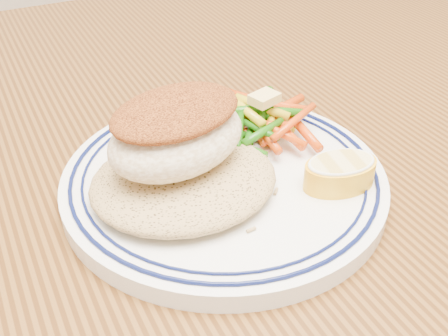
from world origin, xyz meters
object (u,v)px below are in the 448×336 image
at_px(fish_fillet, 176,131).
at_px(dining_table, 230,236).
at_px(plate, 224,179).
at_px(lemon_wedge, 340,172).
at_px(vegetable_pile, 261,122).
at_px(rice_pilaf, 184,177).

bearing_deg(fish_fillet, dining_table, 33.36).
bearing_deg(plate, dining_table, 57.08).
bearing_deg(fish_fillet, lemon_wedge, -26.54).
bearing_deg(fish_fillet, vegetable_pile, 20.68).
distance_m(rice_pilaf, lemon_wedge, 0.11).
xyz_separation_m(rice_pilaf, vegetable_pile, (0.09, 0.04, 0.00)).
bearing_deg(rice_pilaf, fish_fillet, 92.18).
relative_size(fish_fillet, lemon_wedge, 2.03).
distance_m(plate, lemon_wedge, 0.09).
relative_size(rice_pilaf, fish_fillet, 1.13).
relative_size(plate, fish_fillet, 2.04).
distance_m(dining_table, plate, 0.12).
bearing_deg(lemon_wedge, fish_fillet, 153.46).
distance_m(plate, fish_fillet, 0.06).
xyz_separation_m(dining_table, rice_pilaf, (-0.06, -0.05, 0.12)).
relative_size(rice_pilaf, vegetable_pile, 1.23).
height_order(dining_table, plate, plate).
distance_m(fish_fillet, lemon_wedge, 0.12).
height_order(plate, lemon_wedge, lemon_wedge).
xyz_separation_m(vegetable_pile, lemon_wedge, (0.02, -0.09, -0.00)).
xyz_separation_m(plate, rice_pilaf, (-0.04, -0.01, 0.02)).
distance_m(plate, rice_pilaf, 0.04).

